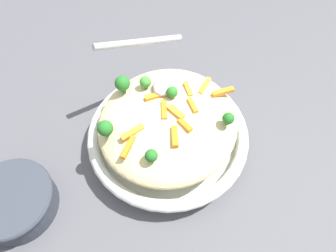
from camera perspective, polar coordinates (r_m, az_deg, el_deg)
The scene contains 22 objects.
ground_plane at distance 0.60m, azimuth 0.00°, elevation -3.29°, with size 2.40×2.40×0.00m, color #4C4C51.
serving_bowl at distance 0.57m, azimuth 0.00°, elevation -1.97°, with size 0.30×0.30×0.05m.
pasta_mound at distance 0.53m, azimuth 0.00°, elevation 0.65°, with size 0.25×0.24×0.06m, color #DBC689.
carrot_piece_0 at distance 0.49m, azimuth -6.65°, elevation -1.22°, with size 0.04×0.01×0.01m, color orange.
carrot_piece_1 at distance 0.52m, azimuth 4.58°, elevation 3.83°, with size 0.03×0.01×0.01m, color orange.
carrot_piece_2 at distance 0.51m, azimuth 1.47°, elevation 2.60°, with size 0.03×0.01×0.01m, color orange.
carrot_piece_3 at distance 0.54m, azimuth 3.45°, elevation 6.98°, with size 0.03×0.01×0.01m, color orange.
carrot_piece_4 at distance 0.51m, azimuth -0.90°, elevation 2.78°, with size 0.04×0.01×0.01m, color orange.
carrot_piece_5 at distance 0.48m, azimuth -7.43°, elevation -3.92°, with size 0.04×0.01×0.01m, color orange.
carrot_piece_6 at distance 0.55m, azimuth 10.21°, elevation 6.31°, with size 0.04×0.01×0.01m, color orange.
carrot_piece_7 at distance 0.53m, azimuth -2.24°, elevation 5.64°, with size 0.04×0.01×0.01m, color orange.
carrot_piece_8 at distance 0.55m, azimuth 6.84°, elevation 7.48°, with size 0.04×0.01×0.01m, color orange.
carrot_piece_9 at distance 0.48m, azimuth 1.28°, elevation -1.96°, with size 0.04×0.01×0.01m, color orange.
carrot_piece_10 at distance 0.49m, azimuth 3.18°, elevation 0.16°, with size 0.03×0.01×0.01m, color orange.
broccoli_floret_0 at distance 0.49m, azimuth -11.60°, elevation -0.45°, with size 0.03×0.03×0.03m.
broccoli_floret_1 at distance 0.50m, azimuth 11.17°, elevation 1.37°, with size 0.02×0.02×0.03m.
broccoli_floret_2 at distance 0.54m, azimuth -8.26°, elevation 8.07°, with size 0.03×0.03×0.03m.
broccoli_floret_3 at distance 0.46m, azimuth -3.14°, elevation -5.55°, with size 0.02×0.02×0.02m.
broccoli_floret_4 at distance 0.52m, azimuth 0.77°, elevation 6.32°, with size 0.02×0.02×0.02m.
broccoli_floret_5 at distance 0.54m, azimuth -4.26°, elevation 8.16°, with size 0.02×0.02×0.02m.
serving_spoon at distance 0.55m, azimuth -2.27°, elevation 10.90°, with size 0.17×0.14×0.07m.
companion_bowl at distance 0.58m, azimuth -26.91°, elevation -12.35°, with size 0.14×0.14×0.05m.
Camera 1 is at (0.24, 0.17, 0.52)m, focal length 32.71 mm.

